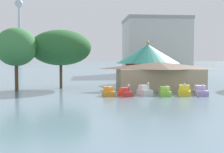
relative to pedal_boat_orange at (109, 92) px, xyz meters
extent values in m
cube|color=orange|center=(0.01, -0.06, -0.18)|extent=(1.65, 2.36, 0.62)
cube|color=gold|center=(-0.02, 0.21, 0.44)|extent=(1.33, 1.11, 0.62)
cylinder|color=orange|center=(0.08, -0.96, 0.36)|extent=(0.14, 0.14, 0.45)
sphere|color=white|center=(0.08, -0.96, 0.74)|extent=(0.30, 0.30, 0.30)
cube|color=red|center=(2.23, -0.63, -0.18)|extent=(2.00, 2.53, 0.62)
cube|color=#E8423C|center=(2.14, -0.37, 0.38)|extent=(1.41, 1.32, 0.50)
cylinder|color=red|center=(2.53, -1.46, 0.49)|extent=(0.14, 0.14, 0.72)
sphere|color=white|center=(2.53, -1.46, 1.00)|extent=(0.31, 0.31, 0.31)
cube|color=white|center=(5.04, 0.33, -0.09)|extent=(1.94, 2.78, 0.79)
cube|color=white|center=(4.96, 0.63, 0.60)|extent=(1.39, 1.39, 0.60)
cylinder|color=white|center=(5.31, -0.64, 0.67)|extent=(0.14, 0.14, 0.73)
sphere|color=white|center=(5.31, -0.64, 1.19)|extent=(0.31, 0.31, 0.31)
cube|color=#8CCC3F|center=(7.61, -0.85, -0.17)|extent=(1.72, 2.40, 0.63)
cube|color=#A0E24F|center=(7.64, -0.57, 0.46)|extent=(1.36, 1.14, 0.63)
cylinder|color=#8CCC3F|center=(7.51, -1.75, 0.38)|extent=(0.14, 0.14, 0.48)
sphere|color=white|center=(7.51, -1.75, 0.80)|extent=(0.36, 0.36, 0.36)
cube|color=yellow|center=(10.36, -0.66, -0.15)|extent=(2.29, 2.68, 0.67)
cube|color=yellow|center=(10.45, -0.39, 0.56)|extent=(1.65, 1.42, 0.74)
cylinder|color=yellow|center=(10.07, -1.52, 0.52)|extent=(0.14, 0.14, 0.67)
sphere|color=white|center=(10.07, -1.52, 1.04)|extent=(0.36, 0.36, 0.36)
cube|color=#B299D8|center=(12.76, -0.50, -0.14)|extent=(2.02, 3.15, 0.71)
cube|color=#C8ADF0|center=(12.82, -0.14, 0.53)|extent=(1.53, 1.52, 0.62)
cylinder|color=#B299D8|center=(12.56, -1.66, 0.47)|extent=(0.14, 0.14, 0.50)
sphere|color=white|center=(12.56, -1.66, 0.89)|extent=(0.33, 0.33, 0.33)
cube|color=tan|center=(8.93, 7.80, 1.22)|extent=(13.36, 7.58, 3.41)
pyramid|color=brown|center=(8.93, 7.80, 3.48)|extent=(14.43, 8.71, 1.10)
cylinder|color=#993328|center=(9.42, 19.20, 1.58)|extent=(8.84, 8.84, 4.14)
cone|color=teal|center=(9.42, 19.20, 5.55)|extent=(12.72, 12.72, 3.78)
sphere|color=#B7993D|center=(9.42, 19.20, 7.79)|extent=(0.70, 0.70, 0.70)
cylinder|color=brown|center=(-13.90, 8.07, 1.46)|extent=(0.56, 0.56, 3.89)
ellipsoid|color=#3D7F42|center=(-13.90, 8.07, 6.41)|extent=(6.46, 6.46, 6.00)
cylinder|color=brown|center=(-7.21, 11.40, 1.47)|extent=(0.48, 0.48, 3.92)
ellipsoid|color=#28602D|center=(-7.21, 11.40, 6.44)|extent=(10.35, 10.35, 6.00)
cube|color=beige|center=(21.06, 61.84, 8.40)|extent=(20.52, 17.57, 17.78)
cube|color=#999993|center=(21.06, 61.84, 17.79)|extent=(20.93, 17.92, 1.00)
cone|color=#B7BCC6|center=(-68.54, 286.11, 47.50)|extent=(5.19, 5.19, 95.97)
sphere|color=#B7BCC6|center=(-68.54, 286.11, 61.86)|extent=(8.36, 8.36, 8.36)
camera|label=1|loc=(-3.46, -41.78, 4.41)|focal=49.69mm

